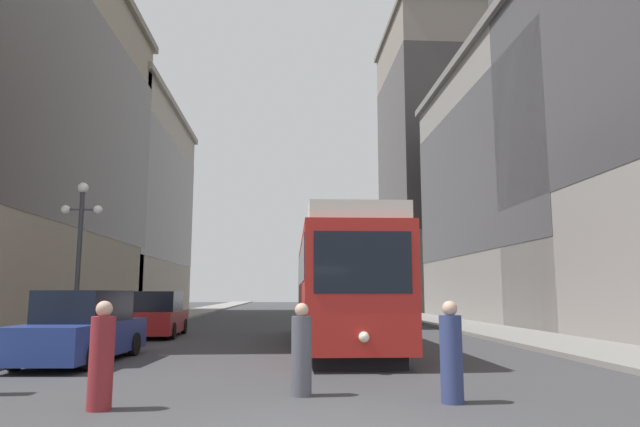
% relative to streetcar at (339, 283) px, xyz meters
% --- Properties ---
extents(sidewalk_left, '(3.35, 120.00, 0.15)m').
position_rel_streetcar_xyz_m(sidewalk_left, '(-9.99, 28.36, -2.03)').
color(sidewalk_left, gray).
rests_on(sidewalk_left, ground).
extents(sidewalk_right, '(3.35, 120.00, 0.15)m').
position_rel_streetcar_xyz_m(sidewalk_right, '(7.43, 28.36, -2.03)').
color(sidewalk_right, gray).
rests_on(sidewalk_right, ground).
extents(streetcar, '(2.76, 13.30, 3.89)m').
position_rel_streetcar_xyz_m(streetcar, '(0.00, 0.00, 0.00)').
color(streetcar, black).
rests_on(streetcar, ground).
extents(transit_bus, '(2.82, 11.33, 3.45)m').
position_rel_streetcar_xyz_m(transit_bus, '(2.97, 13.27, -0.15)').
color(transit_bus, black).
rests_on(transit_bus, ground).
extents(parked_car_left_near, '(2.02, 4.86, 1.82)m').
position_rel_streetcar_xyz_m(parked_car_left_near, '(-7.02, 4.38, -1.26)').
color(parked_car_left_near, black).
rests_on(parked_car_left_near, ground).
extents(parked_car_left_mid, '(2.09, 5.04, 1.82)m').
position_rel_streetcar_xyz_m(parked_car_left_mid, '(-7.01, -4.02, -1.26)').
color(parked_car_left_mid, black).
rests_on(parked_car_left_mid, ground).
extents(pedestrian_crossing_near, '(0.37, 0.37, 1.64)m').
position_rel_streetcar_xyz_m(pedestrian_crossing_near, '(-4.60, -9.99, -1.34)').
color(pedestrian_crossing_near, maroon).
rests_on(pedestrian_crossing_near, ground).
extents(pedestrian_crossing_far, '(0.35, 0.35, 1.58)m').
position_rel_streetcar_xyz_m(pedestrian_crossing_far, '(-1.50, -9.01, -1.36)').
color(pedestrian_crossing_far, '#4C4C56').
rests_on(pedestrian_crossing_far, ground).
extents(pedestrian_on_sidewalk, '(0.37, 0.37, 1.63)m').
position_rel_streetcar_xyz_m(pedestrian_on_sidewalk, '(0.91, -9.79, -1.34)').
color(pedestrian_on_sidewalk, navy).
rests_on(pedestrian_on_sidewalk, ground).
extents(lamp_post_left_near, '(1.41, 0.36, 5.43)m').
position_rel_streetcar_xyz_m(lamp_post_left_near, '(-8.91, 0.55, 1.62)').
color(lamp_post_left_near, '#333338').
rests_on(lamp_post_left_near, sidewalk_left).
extents(building_left_midblock, '(14.64, 20.22, 17.90)m').
position_rel_streetcar_xyz_m(building_left_midblock, '(-18.69, 28.77, 7.09)').
color(building_left_midblock, '#A89E8E').
rests_on(building_left_midblock, ground).
extents(building_right_midblock, '(13.53, 15.92, 30.49)m').
position_rel_streetcar_xyz_m(building_right_midblock, '(15.57, 37.58, 13.62)').
color(building_right_midblock, slate).
rests_on(building_right_midblock, ground).
extents(building_right_far, '(11.21, 22.22, 16.76)m').
position_rel_streetcar_xyz_m(building_right_far, '(14.40, 13.81, 6.50)').
color(building_right_far, gray).
rests_on(building_right_far, ground).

